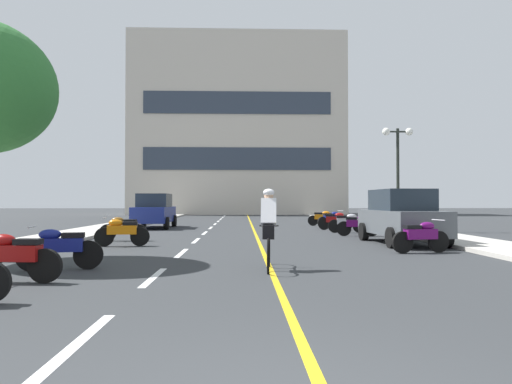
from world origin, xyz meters
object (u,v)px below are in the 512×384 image
Objects in this scene: motorcycle_3 at (421,236)px; motorcycle_4 at (122,231)px; motorcycle_5 at (123,228)px; motorcycle_9 at (332,219)px; motorcycle_7 at (347,222)px; cyclist_rider at (269,227)px; motorcycle_1 at (14,256)px; street_lamp_mid at (398,154)px; parked_car_near at (401,216)px; motorcycle_8 at (336,220)px; motorcycle_2 at (60,247)px; motorcycle_6 at (358,225)px; motorcycle_10 at (323,218)px; parked_car_mid at (154,211)px.

motorcycle_4 is at bearing 166.27° from motorcycle_3.
motorcycle_5 is 12.16m from motorcycle_9.
motorcycle_7 is 0.96× the size of cyclist_rider.
motorcycle_1 is at bearing -118.14° from motorcycle_9.
street_lamp_mid reaches higher than motorcycle_3.
motorcycle_1 is 9.95m from motorcycle_3.
parked_car_near reaches higher than motorcycle_5.
motorcycle_1 is 1.01× the size of motorcycle_8.
cyclist_rider reaches higher than motorcycle_4.
motorcycle_9 is at bearing 60.21° from motorcycle_2.
motorcycle_5 and motorcycle_7 have the same top height.
motorcycle_6 is at bearing 12.27° from motorcycle_5.
motorcycle_7 is at bearing 54.93° from motorcycle_1.
cyclist_rider is at bearing -114.81° from motorcycle_6.
motorcycle_8 is at bearing -90.61° from motorcycle_10.
motorcycle_3 is 0.99× the size of motorcycle_5.
street_lamp_mid reaches higher than parked_car_mid.
motorcycle_2 is 17.37m from motorcycle_9.
motorcycle_2 is (-11.14, -11.87, -3.17)m from street_lamp_mid.
motorcycle_5 is at bearing -157.52° from street_lamp_mid.
motorcycle_3 is 10.12m from motorcycle_8.
street_lamp_mid is at bearing -61.58° from motorcycle_10.
parked_car_near is at bearing 37.29° from motorcycle_1.
motorcycle_2 is 1.01× the size of motorcycle_10.
motorcycle_5 is 13.27m from motorcycle_10.
motorcycle_9 is at bearing 61.86° from motorcycle_1.
motorcycle_2 and motorcycle_8 have the same top height.
motorcycle_5 is 9.22m from motorcycle_6.
street_lamp_mid is 2.83× the size of motorcycle_2.
motorcycle_1 is 1.02× the size of motorcycle_10.
motorcycle_8 is (8.43, 7.98, 0.00)m from motorcycle_4.
motorcycle_7 is (0.02, 1.98, 0.00)m from motorcycle_6.
motorcycle_5 is 8.58m from cyclist_rider.
parked_car_mid is 2.50× the size of motorcycle_2.
parked_car_mid is at bearing 92.23° from motorcycle_1.
motorcycle_4 is at bearing 90.28° from motorcycle_2.
motorcycle_1 is (0.64, -16.47, -0.44)m from parked_car_mid.
motorcycle_1 is at bearing -129.79° from motorcycle_6.
motorcycle_10 is 17.37m from cyclist_rider.
motorcycle_4 is 1.01× the size of motorcycle_8.
motorcycle_10 is 0.95× the size of cyclist_rider.
parked_car_mid reaches higher than motorcycle_6.
motorcycle_1 and motorcycle_7 have the same top height.
parked_car_near is 2.51× the size of motorcycle_1.
motorcycle_6 is at bearing -90.71° from motorcycle_7.
street_lamp_mid is 6.49m from motorcycle_10.
motorcycle_4 is at bearing -76.50° from motorcycle_5.
parked_car_near is at bearing -43.19° from parked_car_mid.
motorcycle_10 is at bearing 47.56° from motorcycle_5.
motorcycle_5 and motorcycle_10 have the same top height.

